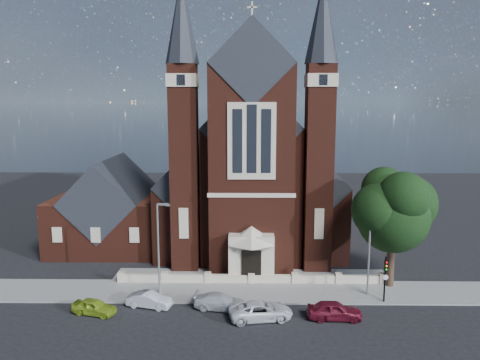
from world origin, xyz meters
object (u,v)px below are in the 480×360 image
(street_lamp_left, at_px, (159,243))
(car_white_suv, at_px, (261,311))
(car_dark_red, at_px, (335,310))
(street_tree, at_px, (395,212))
(traffic_signal, at_px, (385,274))
(church, at_px, (250,170))
(street_lamp_right, at_px, (371,244))
(car_silver_a, at_px, (149,300))
(car_lime_van, at_px, (94,307))
(car_silver_b, at_px, (221,302))
(parish_hall, at_px, (112,212))

(street_lamp_left, relative_size, car_white_suv, 1.65)
(car_dark_red, bearing_deg, street_tree, -43.25)
(street_tree, height_order, traffic_signal, street_tree)
(church, height_order, street_lamp_left, church)
(street_lamp_right, distance_m, car_silver_a, 19.04)
(street_tree, bearing_deg, church, 126.17)
(car_white_suv, bearing_deg, traffic_signal, -83.16)
(street_lamp_right, bearing_deg, car_lime_van, -169.99)
(street_tree, xyz_separation_m, traffic_signal, (-1.60, -3.28, -4.38))
(car_white_suv, height_order, car_dark_red, car_dark_red)
(car_lime_van, bearing_deg, street_tree, -62.04)
(car_silver_a, bearing_deg, car_lime_van, 121.73)
(car_silver_b, bearing_deg, car_silver_a, 96.64)
(car_lime_van, relative_size, car_dark_red, 0.85)
(street_lamp_left, height_order, car_white_suv, street_lamp_left)
(street_lamp_left, height_order, car_dark_red, street_lamp_left)
(church, height_order, car_lime_van, church)
(street_lamp_right, bearing_deg, street_tree, 34.26)
(car_dark_red, bearing_deg, street_lamp_left, 74.12)
(street_lamp_left, distance_m, car_lime_van, 7.21)
(street_lamp_left, height_order, street_lamp_right, same)
(street_tree, bearing_deg, car_white_suv, -152.09)
(car_white_suv, bearing_deg, car_dark_red, -98.82)
(street_lamp_right, height_order, traffic_signal, street_lamp_right)
(car_silver_a, bearing_deg, car_dark_red, -84.01)
(car_silver_a, xyz_separation_m, car_white_suv, (9.00, -1.99, 0.07))
(street_tree, distance_m, street_lamp_left, 20.71)
(parish_hall, xyz_separation_m, street_tree, (28.60, -12.29, 2.95))
(street_lamp_left, height_order, car_silver_b, street_lamp_left)
(car_white_suv, xyz_separation_m, car_dark_red, (5.67, 0.07, 0.03))
(church, relative_size, street_lamp_left, 4.31)
(parish_hall, xyz_separation_m, car_white_suv, (16.66, -18.61, -3.33))
(car_lime_van, distance_m, car_dark_red, 18.76)
(traffic_signal, distance_m, car_white_suv, 10.94)
(traffic_signal, xyz_separation_m, car_lime_van, (-23.41, -2.40, -1.97))
(car_silver_b, height_order, car_white_suv, car_white_suv)
(car_silver_a, distance_m, car_silver_b, 5.85)
(street_lamp_left, height_order, car_silver_a, street_lamp_left)
(traffic_signal, xyz_separation_m, car_silver_b, (-13.50, -1.35, -1.95))
(street_tree, xyz_separation_m, car_dark_red, (-6.26, -6.25, -6.25))
(church, distance_m, car_white_suv, 24.73)
(street_lamp_right, height_order, car_silver_b, street_lamp_right)
(street_lamp_left, relative_size, car_silver_b, 1.86)
(church, distance_m, street_lamp_left, 20.84)
(church, bearing_deg, car_silver_a, -111.14)
(parish_hall, bearing_deg, car_silver_a, -65.26)
(traffic_signal, height_order, car_lime_van, traffic_signal)
(car_lime_van, distance_m, car_white_suv, 13.09)
(street_lamp_right, relative_size, car_silver_a, 2.19)
(church, distance_m, car_lime_van, 27.14)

